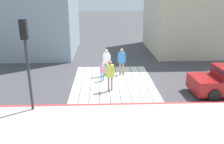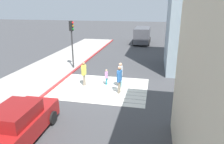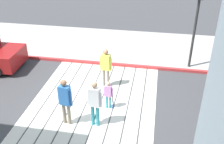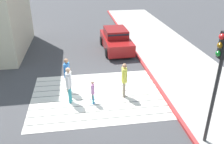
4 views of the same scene
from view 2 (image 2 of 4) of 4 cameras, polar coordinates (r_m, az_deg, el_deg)
The scene contains 11 objects.
ground_plane at distance 14.69m, azimuth -3.02°, elevation -4.37°, with size 120.00×120.00×0.00m, color #424244.
crosswalk_stripes at distance 14.69m, azimuth -3.02°, elevation -4.35°, with size 6.40×4.90×0.01m.
sidewalk_west at distance 16.91m, azimuth -21.72°, elevation -2.41°, with size 4.80×40.00×0.12m, color #ADA8A0.
curb_painted at distance 15.77m, azimuth -14.54°, elevation -3.10°, with size 0.16×40.00×0.13m, color #BC3333.
car_parked_near_curb at distance 10.02m, azimuth -24.28°, elevation -12.74°, with size 2.07×4.35×1.57m.
van_down_street at distance 31.46m, azimuth 8.25°, elevation 9.95°, with size 2.38×5.21×2.35m.
traffic_light_corner at distance 18.65m, azimuth -10.90°, elevation 9.83°, with size 0.39×0.28×4.24m.
pedestrian_adult_lead at distance 14.92m, azimuth -7.68°, elevation 0.04°, with size 0.26×0.51×1.76m.
pedestrian_adult_trailing at distance 14.42m, azimuth 2.31°, elevation -0.36°, with size 0.27×0.52×1.80m.
pedestrian_adult_side at distance 13.46m, azimuth 2.02°, elevation -1.66°, with size 0.29×0.53×1.82m.
pedestrian_child_with_racket at distance 15.00m, azimuth -1.51°, elevation -1.21°, with size 0.29×0.37×1.18m.
Camera 2 is at (3.52, -13.12, 5.59)m, focal length 33.51 mm.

